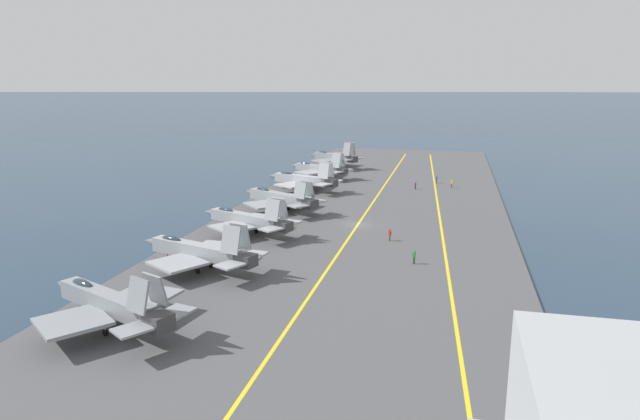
{
  "coord_description": "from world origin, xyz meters",
  "views": [
    {
      "loc": [
        -85.53,
        -13.94,
        22.73
      ],
      "look_at": [
        -1.91,
        5.64,
        2.9
      ],
      "focal_mm": 32.0,
      "sensor_mm": 36.0,
      "label": 1
    }
  ],
  "objects_px": {
    "parked_jet_seventh": "(334,157)",
    "crew_blue_vest": "(437,179)",
    "crew_purple_vest": "(415,185)",
    "parked_jet_nearest": "(109,303)",
    "parked_jet_fifth": "(303,180)",
    "parked_jet_sixth": "(319,168)",
    "crew_green_vest": "(414,256)",
    "crew_red_vest": "(390,234)",
    "parked_jet_second": "(198,251)",
    "crew_yellow_vest": "(452,183)",
    "parked_jet_fourth": "(280,198)",
    "parked_jet_third": "(247,219)"
  },
  "relations": [
    {
      "from": "parked_jet_nearest",
      "to": "parked_jet_sixth",
      "type": "bearing_deg",
      "value": 0.11
    },
    {
      "from": "crew_purple_vest",
      "to": "parked_jet_fourth",
      "type": "bearing_deg",
      "value": 139.61
    },
    {
      "from": "parked_jet_sixth",
      "to": "crew_blue_vest",
      "type": "bearing_deg",
      "value": -92.66
    },
    {
      "from": "crew_purple_vest",
      "to": "crew_blue_vest",
      "type": "relative_size",
      "value": 0.97
    },
    {
      "from": "crew_purple_vest",
      "to": "crew_blue_vest",
      "type": "xyz_separation_m",
      "value": [
        7.95,
        -4.02,
        0.02
      ]
    },
    {
      "from": "crew_yellow_vest",
      "to": "crew_blue_vest",
      "type": "xyz_separation_m",
      "value": [
        4.19,
        3.26,
        0.02
      ]
    },
    {
      "from": "parked_jet_seventh",
      "to": "parked_jet_second",
      "type": "bearing_deg",
      "value": -179.46
    },
    {
      "from": "parked_jet_nearest",
      "to": "crew_blue_vest",
      "type": "xyz_separation_m",
      "value": [
        82.5,
        -26.44,
        -1.6
      ]
    },
    {
      "from": "crew_green_vest",
      "to": "parked_jet_sixth",
      "type": "bearing_deg",
      "value": 23.79
    },
    {
      "from": "parked_jet_fifth",
      "to": "parked_jet_seventh",
      "type": "xyz_separation_m",
      "value": [
        31.87,
        0.28,
        0.41
      ]
    },
    {
      "from": "parked_jet_fifth",
      "to": "crew_green_vest",
      "type": "xyz_separation_m",
      "value": [
        -42.47,
        -25.44,
        -1.33
      ]
    },
    {
      "from": "parked_jet_fifth",
      "to": "parked_jet_sixth",
      "type": "relative_size",
      "value": 1.04
    },
    {
      "from": "parked_jet_nearest",
      "to": "parked_jet_second",
      "type": "xyz_separation_m",
      "value": [
        17.21,
        -0.69,
        -0.21
      ]
    },
    {
      "from": "parked_jet_second",
      "to": "crew_blue_vest",
      "type": "relative_size",
      "value": 9.95
    },
    {
      "from": "crew_blue_vest",
      "to": "parked_jet_third",
      "type": "bearing_deg",
      "value": 152.26
    },
    {
      "from": "crew_purple_vest",
      "to": "parked_jet_nearest",
      "type": "bearing_deg",
      "value": 163.26
    },
    {
      "from": "crew_green_vest",
      "to": "crew_yellow_vest",
      "type": "distance_m",
      "value": 53.22
    },
    {
      "from": "parked_jet_fourth",
      "to": "crew_green_vest",
      "type": "bearing_deg",
      "value": -134.2
    },
    {
      "from": "parked_jet_fourth",
      "to": "parked_jet_third",
      "type": "bearing_deg",
      "value": 179.41
    },
    {
      "from": "crew_green_vest",
      "to": "crew_yellow_vest",
      "type": "bearing_deg",
      "value": -4.39
    },
    {
      "from": "parked_jet_nearest",
      "to": "parked_jet_second",
      "type": "distance_m",
      "value": 17.23
    },
    {
      "from": "parked_jet_second",
      "to": "crew_purple_vest",
      "type": "xyz_separation_m",
      "value": [
        57.34,
        -21.73,
        -1.41
      ]
    },
    {
      "from": "parked_jet_third",
      "to": "parked_jet_seventh",
      "type": "bearing_deg",
      "value": 0.73
    },
    {
      "from": "parked_jet_seventh",
      "to": "crew_green_vest",
      "type": "distance_m",
      "value": 78.68
    },
    {
      "from": "parked_jet_second",
      "to": "crew_yellow_vest",
      "type": "distance_m",
      "value": 67.65
    },
    {
      "from": "parked_jet_nearest",
      "to": "crew_blue_vest",
      "type": "height_order",
      "value": "parked_jet_nearest"
    },
    {
      "from": "parked_jet_third",
      "to": "parked_jet_fifth",
      "type": "relative_size",
      "value": 1.01
    },
    {
      "from": "parked_jet_fourth",
      "to": "parked_jet_seventh",
      "type": "bearing_deg",
      "value": 1.14
    },
    {
      "from": "parked_jet_fourth",
      "to": "parked_jet_seventh",
      "type": "relative_size",
      "value": 1.13
    },
    {
      "from": "parked_jet_fifth",
      "to": "parked_jet_second",
      "type": "bearing_deg",
      "value": -179.42
    },
    {
      "from": "parked_jet_fifth",
      "to": "parked_jet_seventh",
      "type": "height_order",
      "value": "parked_jet_seventh"
    },
    {
      "from": "parked_jet_fifth",
      "to": "crew_red_vest",
      "type": "xyz_separation_m",
      "value": [
        -32.88,
        -21.36,
        -1.35
      ]
    },
    {
      "from": "parked_jet_fifth",
      "to": "crew_blue_vest",
      "type": "height_order",
      "value": "parked_jet_fifth"
    },
    {
      "from": "parked_jet_second",
      "to": "crew_blue_vest",
      "type": "bearing_deg",
      "value": -21.52
    },
    {
      "from": "parked_jet_sixth",
      "to": "crew_yellow_vest",
      "type": "height_order",
      "value": "parked_jet_sixth"
    },
    {
      "from": "crew_yellow_vest",
      "to": "crew_blue_vest",
      "type": "bearing_deg",
      "value": 37.86
    },
    {
      "from": "parked_jet_fifth",
      "to": "crew_blue_vest",
      "type": "distance_m",
      "value": 30.16
    },
    {
      "from": "parked_jet_sixth",
      "to": "crew_green_vest",
      "type": "distance_m",
      "value": 63.94
    },
    {
      "from": "parked_jet_nearest",
      "to": "parked_jet_fifth",
      "type": "height_order",
      "value": "parked_jet_nearest"
    },
    {
      "from": "crew_yellow_vest",
      "to": "parked_jet_sixth",
      "type": "bearing_deg",
      "value": 79.69
    },
    {
      "from": "parked_jet_second",
      "to": "crew_yellow_vest",
      "type": "xyz_separation_m",
      "value": [
        61.09,
        -29.01,
        -1.41
      ]
    },
    {
      "from": "crew_red_vest",
      "to": "crew_green_vest",
      "type": "bearing_deg",
      "value": -156.98
    },
    {
      "from": "parked_jet_seventh",
      "to": "crew_blue_vest",
      "type": "distance_m",
      "value": 31.6
    },
    {
      "from": "crew_red_vest",
      "to": "parked_jet_sixth",
      "type": "bearing_deg",
      "value": 23.94
    },
    {
      "from": "parked_jet_fourth",
      "to": "crew_green_vest",
      "type": "distance_m",
      "value": 34.49
    },
    {
      "from": "parked_jet_nearest",
      "to": "parked_jet_second",
      "type": "relative_size",
      "value": 0.98
    },
    {
      "from": "parked_jet_fifth",
      "to": "crew_purple_vest",
      "type": "relative_size",
      "value": 9.85
    },
    {
      "from": "parked_jet_fifth",
      "to": "parked_jet_seventh",
      "type": "distance_m",
      "value": 31.87
    },
    {
      "from": "parked_jet_nearest",
      "to": "parked_jet_fifth",
      "type": "relative_size",
      "value": 1.02
    },
    {
      "from": "crew_green_vest",
      "to": "crew_red_vest",
      "type": "distance_m",
      "value": 10.42
    }
  ]
}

